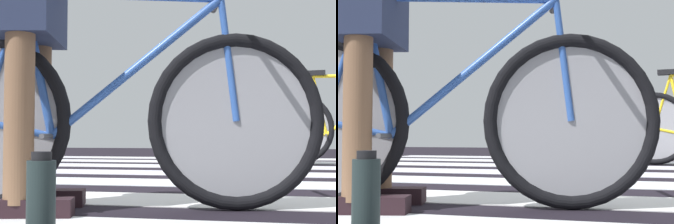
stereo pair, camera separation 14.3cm
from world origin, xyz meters
The scene contains 5 objects.
ground centered at (0.00, 0.00, 0.01)m, with size 18.00×14.00×0.02m.
crosswalk_markings centered at (-0.02, 0.16, 0.02)m, with size 5.39×5.74×0.00m.
bicycle_1_of_2 centered at (-0.30, -1.34, 0.41)m, with size 1.71×0.56×0.93m.
cyclist_1_of_2 centered at (-0.60, -1.41, 0.64)m, with size 0.38×0.45×0.96m.
water_bottle centered at (-0.29, -1.96, 0.14)m, with size 0.08×0.08×0.26m.
Camera 2 is at (0.42, -3.19, 0.33)m, focal length 51.25 mm.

